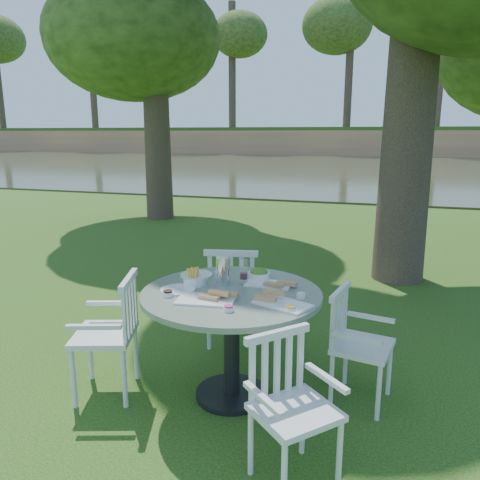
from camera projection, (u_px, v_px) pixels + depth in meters
name	position (u px, v px, depth m)	size (l,w,h in m)	color
ground	(235.00, 319.00, 5.15)	(140.00, 140.00, 0.00)	#193A0C
table	(231.00, 314.00, 3.49)	(1.34, 1.34, 0.86)	black
chair_ne	(352.00, 336.00, 3.51)	(0.48, 0.51, 0.87)	silver
chair_nw	(232.00, 289.00, 4.38)	(0.57, 0.55, 0.97)	silver
chair_sw	(116.00, 326.00, 3.58)	(0.57, 0.59, 0.95)	silver
chair_se	(287.00, 395.00, 2.72)	(0.60, 0.60, 0.87)	silver
tableware	(227.00, 282.00, 3.53)	(1.17, 0.85, 0.22)	white
river	(360.00, 169.00, 26.53)	(100.00, 28.00, 0.12)	#30351F
far_bank	(380.00, 73.00, 41.67)	(100.00, 18.00, 15.20)	#A8744E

